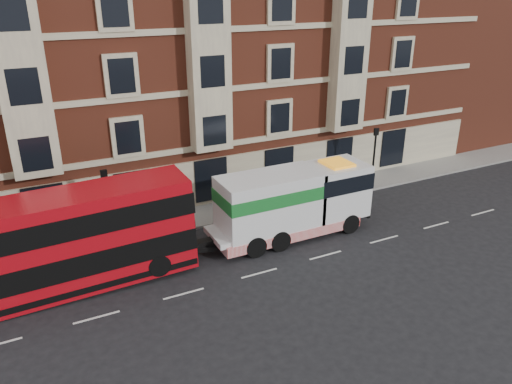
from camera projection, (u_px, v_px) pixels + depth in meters
ground at (259, 273)px, 25.13m from camera, size 120.00×120.00×0.00m
sidewalk at (205, 215)px, 31.27m from camera, size 90.00×3.00×0.15m
victorian_terrace at (166, 38)px, 33.77m from camera, size 45.00×12.00×20.40m
filler_east at (498, 30)px, 46.22m from camera, size 18.00×10.00×19.00m
lamp_post_west at (107, 202)px, 26.71m from camera, size 0.35×0.15×4.35m
lamp_post_east at (374, 154)px, 34.15m from camera, size 0.35×0.15×4.35m
double_decker_bus at (64, 242)px, 22.86m from camera, size 11.88×2.73×4.81m
tow_truck at (291, 203)px, 28.03m from camera, size 9.52×2.81×3.96m
pedestrian at (79, 236)px, 26.94m from camera, size 0.65×0.62×1.50m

